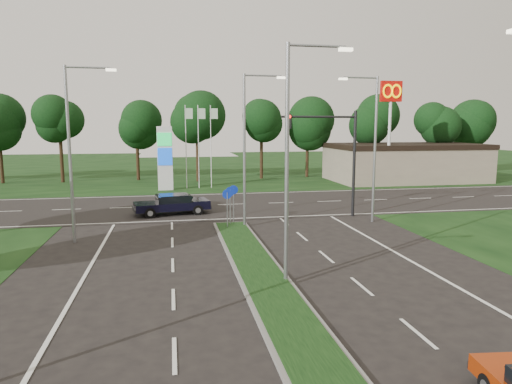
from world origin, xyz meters
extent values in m
plane|color=black|center=(0.00, 0.00, 0.00)|extent=(160.00, 160.00, 0.00)
cube|color=black|center=(0.00, 55.00, 0.00)|extent=(160.00, 50.00, 0.02)
cube|color=black|center=(0.00, 24.00, 0.00)|extent=(160.00, 12.00, 0.02)
cube|color=slate|center=(0.00, 4.00, 0.06)|extent=(2.00, 26.00, 0.12)
cube|color=gray|center=(22.00, 36.00, 2.00)|extent=(16.00, 9.00, 4.00)
cylinder|color=gray|center=(0.80, 6.00, 4.50)|extent=(0.16, 0.16, 9.00)
cylinder|color=gray|center=(1.90, 6.00, 8.90)|extent=(2.20, 0.10, 0.10)
cube|color=#FFF2CC|center=(3.00, 6.00, 8.80)|extent=(0.50, 0.22, 0.12)
cylinder|color=gray|center=(0.80, 16.00, 4.50)|extent=(0.16, 0.16, 9.00)
cylinder|color=gray|center=(1.90, 16.00, 8.90)|extent=(2.20, 0.10, 0.10)
cube|color=#FFF2CC|center=(3.00, 16.00, 8.80)|extent=(0.50, 0.22, 0.12)
cylinder|color=gray|center=(-8.50, 14.00, 4.50)|extent=(0.16, 0.16, 9.00)
cylinder|color=gray|center=(-7.40, 14.00, 8.90)|extent=(2.20, 0.10, 0.10)
cube|color=#FFF2CC|center=(-6.30, 14.00, 8.80)|extent=(0.50, 0.22, 0.12)
cylinder|color=gray|center=(9.00, 16.00, 4.50)|extent=(0.16, 0.16, 9.00)
cylinder|color=gray|center=(7.90, 16.00, 8.90)|extent=(2.20, 0.10, 0.10)
cube|color=#FFF2CC|center=(6.80, 16.00, 8.80)|extent=(0.50, 0.22, 0.12)
cylinder|color=black|center=(8.50, 18.00, 3.50)|extent=(0.20, 0.20, 7.00)
cylinder|color=black|center=(6.00, 18.00, 6.60)|extent=(5.00, 0.14, 0.14)
cube|color=black|center=(4.00, 18.00, 6.30)|extent=(0.28, 0.28, 0.90)
sphere|color=#FF190C|center=(4.00, 17.82, 6.60)|extent=(0.20, 0.20, 0.20)
cylinder|color=gray|center=(-0.30, 15.50, 1.10)|extent=(0.06, 0.06, 2.20)
cylinder|color=#0C26A5|center=(-0.30, 15.50, 2.10)|extent=(0.56, 0.04, 0.56)
cylinder|color=gray|center=(0.00, 16.50, 1.10)|extent=(0.06, 0.06, 2.20)
cylinder|color=#0C26A5|center=(0.00, 16.50, 2.10)|extent=(0.56, 0.04, 0.56)
cylinder|color=gray|center=(0.30, 17.20, 1.10)|extent=(0.06, 0.06, 2.20)
cylinder|color=#0C26A5|center=(0.30, 17.20, 2.10)|extent=(0.56, 0.04, 0.56)
cube|color=silver|center=(-4.00, 33.00, 3.00)|extent=(1.40, 0.30, 6.00)
cube|color=#0CA53F|center=(-4.00, 32.82, 4.80)|extent=(1.30, 0.08, 1.20)
cube|color=#0C3FBF|center=(-4.00, 32.82, 3.20)|extent=(1.30, 0.08, 1.60)
cylinder|color=silver|center=(-2.00, 34.00, 4.00)|extent=(0.08, 0.08, 8.00)
cube|color=#B2D8B2|center=(-1.65, 34.00, 7.20)|extent=(0.70, 0.02, 1.00)
cylinder|color=silver|center=(-0.80, 34.00, 4.00)|extent=(0.08, 0.08, 8.00)
cube|color=#B2D8B2|center=(-0.45, 34.00, 7.20)|extent=(0.70, 0.02, 1.00)
cylinder|color=silver|center=(0.40, 34.00, 4.00)|extent=(0.08, 0.08, 8.00)
cube|color=#B2D8B2|center=(0.75, 34.00, 7.20)|extent=(0.70, 0.02, 1.00)
cylinder|color=silver|center=(18.00, 32.00, 5.00)|extent=(0.30, 0.30, 10.00)
cube|color=#BF0C07|center=(18.00, 32.00, 9.40)|extent=(2.20, 0.35, 2.00)
torus|color=#FFC600|center=(17.55, 31.78, 9.40)|extent=(1.06, 0.16, 1.06)
torus|color=#FFC600|center=(18.45, 31.78, 9.40)|extent=(1.06, 0.16, 1.06)
cylinder|color=black|center=(0.00, 40.00, 2.20)|extent=(0.36, 0.36, 4.40)
sphere|color=black|center=(0.00, 40.00, 6.50)|extent=(6.00, 6.00, 6.00)
sphere|color=black|center=(0.30, 39.80, 7.50)|extent=(4.80, 4.80, 4.80)
cube|color=black|center=(-3.48, 20.83, 0.62)|extent=(5.25, 2.84, 0.51)
cube|color=black|center=(-3.38, 20.85, 1.11)|extent=(2.45, 2.07, 0.48)
cube|color=black|center=(-3.38, 20.85, 1.35)|extent=(2.04, 1.91, 0.05)
cylinder|color=black|center=(-4.90, 19.64, 0.35)|extent=(0.73, 0.34, 0.70)
cylinder|color=black|center=(-5.21, 21.49, 0.35)|extent=(0.73, 0.34, 0.70)
cylinder|color=black|center=(-1.75, 20.17, 0.35)|extent=(0.73, 0.34, 0.70)
cylinder|color=black|center=(-2.07, 22.02, 0.35)|extent=(0.73, 0.34, 0.70)
camera|label=1|loc=(-3.45, -10.49, 6.00)|focal=32.00mm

